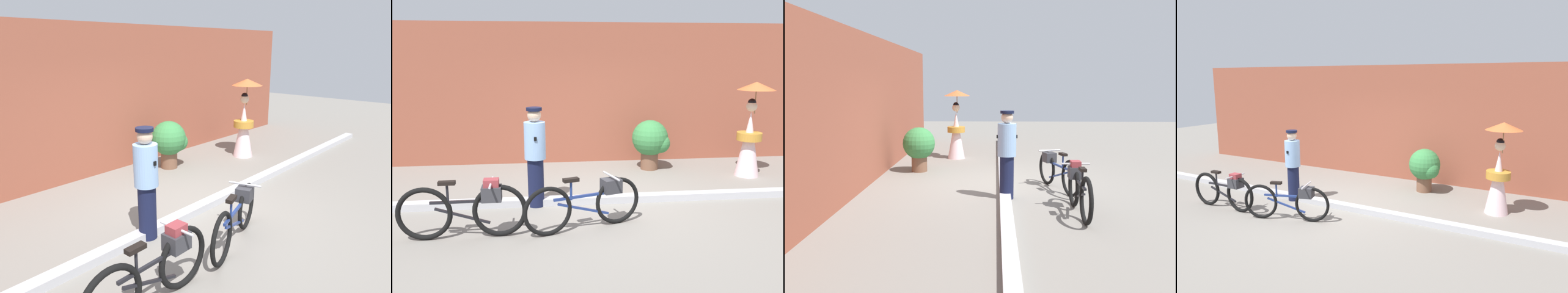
% 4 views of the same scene
% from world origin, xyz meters
% --- Properties ---
extents(ground_plane, '(30.00, 30.00, 0.00)m').
position_xyz_m(ground_plane, '(0.00, 0.00, 0.00)').
color(ground_plane, gray).
extents(building_wall, '(14.00, 0.40, 3.14)m').
position_xyz_m(building_wall, '(0.00, 3.01, 1.57)').
color(building_wall, brown).
rests_on(building_wall, ground_plane).
extents(sidewalk_curb, '(14.00, 0.20, 0.12)m').
position_xyz_m(sidewalk_curb, '(0.00, 0.00, 0.06)').
color(sidewalk_curb, '#B2B2B7').
rests_on(sidewalk_curb, ground_plane).
extents(bicycle_near_officer, '(1.71, 0.66, 0.78)m').
position_xyz_m(bicycle_near_officer, '(-0.32, -1.05, 0.40)').
color(bicycle_near_officer, black).
rests_on(bicycle_near_officer, ground_plane).
extents(bicycle_far_side, '(1.73, 0.48, 0.82)m').
position_xyz_m(bicycle_far_side, '(-1.97, -1.18, 0.43)').
color(bicycle_far_side, black).
rests_on(bicycle_far_side, ground_plane).
extents(person_officer, '(0.34, 0.38, 1.63)m').
position_xyz_m(person_officer, '(-1.06, -0.03, 0.87)').
color(person_officer, '#141938').
rests_on(person_officer, ground_plane).
extents(person_with_parasol, '(0.73, 0.73, 1.92)m').
position_xyz_m(person_with_parasol, '(3.24, 1.28, 0.93)').
color(person_with_parasol, silver).
rests_on(person_with_parasol, ground_plane).
extents(potted_plant_by_door, '(0.79, 0.77, 1.07)m').
position_xyz_m(potted_plant_by_door, '(1.39, 2.00, 0.63)').
color(potted_plant_by_door, brown).
rests_on(potted_plant_by_door, ground_plane).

